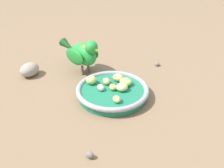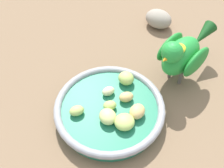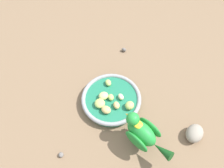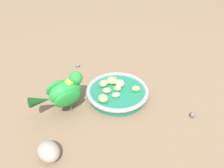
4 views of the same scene
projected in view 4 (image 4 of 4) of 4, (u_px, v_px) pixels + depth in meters
The scene contains 14 objects.
ground_plane at pixel (115, 102), 0.76m from camera, with size 4.00×4.00×0.00m, color #7A6047.
feeding_bowl at pixel (117, 92), 0.77m from camera, with size 0.22×0.22×0.03m.
apple_piece_0 at pixel (120, 83), 0.78m from camera, with size 0.04×0.03×0.02m, color #C6D17A.
apple_piece_1 at pixel (112, 80), 0.80m from camera, with size 0.04×0.04×0.02m, color #B2CC66.
apple_piece_2 at pixel (103, 98), 0.72m from camera, with size 0.03×0.03×0.03m, color #B2CC66.
apple_piece_3 at pixel (117, 95), 0.74m from camera, with size 0.03×0.02×0.02m, color beige.
apple_piece_4 at pixel (117, 88), 0.76m from camera, with size 0.03×0.02×0.02m, color #B2CC66.
apple_piece_5 at pixel (107, 91), 0.75m from camera, with size 0.03×0.02×0.02m, color tan.
apple_piece_6 at pixel (136, 89), 0.76m from camera, with size 0.03×0.02×0.02m, color #B2CC66.
apple_piece_7 at pixel (103, 83), 0.78m from camera, with size 0.04×0.03×0.02m, color tan.
parrot at pixel (64, 91), 0.69m from camera, with size 0.09×0.19×0.13m.
rock_large at pixel (49, 151), 0.57m from camera, with size 0.07×0.06×0.05m, color gray.
pebble_0 at pixel (193, 114), 0.70m from camera, with size 0.02×0.01×0.02m, color slate.
pebble_1 at pixel (79, 65), 0.94m from camera, with size 0.02×0.02×0.01m, color slate.
Camera 4 is at (-0.46, 0.33, 0.51)m, focal length 34.83 mm.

